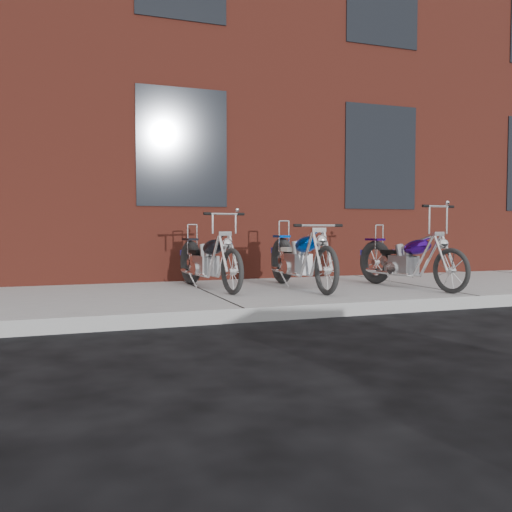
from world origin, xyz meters
name	(u,v)px	position (x,y,z in m)	size (l,w,h in m)	color
ground	(244,323)	(0.00, 0.00, 0.00)	(120.00, 120.00, 0.00)	black
sidewalk	(207,298)	(0.00, 1.50, 0.07)	(22.00, 3.00, 0.15)	gray
building_brick	(138,100)	(0.00, 8.00, 4.00)	(22.00, 10.00, 8.00)	maroon
chopper_purple	(407,262)	(2.70, 1.05, 0.51)	(0.56, 1.97, 1.11)	black
chopper_blue	(300,260)	(1.30, 1.48, 0.53)	(0.52, 2.12, 0.92)	black
chopper_third	(208,262)	(0.11, 1.87, 0.51)	(0.53, 1.99, 1.02)	black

